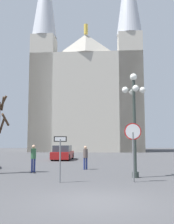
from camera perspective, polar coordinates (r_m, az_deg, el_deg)
name	(u,v)px	position (r m, az deg, el deg)	size (l,w,h in m)	color
ground_plane	(95,201)	(8.88, 1.76, -19.04)	(120.00, 120.00, 0.00)	#424244
cathedral	(88,90)	(49.26, 0.12, 4.91)	(20.80, 14.20, 38.47)	#BCB5A5
stop_sign	(133,140)	(12.75, 10.06, -6.10)	(0.81, 0.08, 2.80)	slate
one_way_arrow_sign	(60,153)	(12.48, -5.93, -8.93)	(0.61, 0.07, 2.16)	slate
street_lamp	(134,109)	(14.41, 10.31, 0.75)	(1.30, 1.30, 5.65)	#2D3833
parked_car_far_red	(63,153)	(27.02, -5.37, -8.94)	(2.20, 4.49, 1.47)	maroon
pedestrian_walking	(33,156)	(16.73, -11.68, -9.37)	(0.32, 0.32, 1.68)	navy
pedestrian_standing	(85,155)	(17.90, -0.34, -9.50)	(0.32, 0.32, 1.59)	navy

